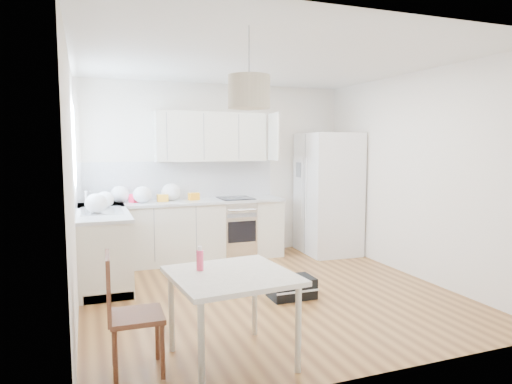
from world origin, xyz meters
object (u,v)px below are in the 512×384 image
refrigerator (329,193)px  dining_chair (137,313)px  gym_bag (291,288)px  dining_table (232,283)px

refrigerator → dining_chair: size_ratio=2.05×
dining_chair → gym_bag: bearing=33.8°
refrigerator → dining_table: size_ratio=1.93×
refrigerator → gym_bag: refrigerator is taller
gym_bag → dining_chair: bearing=-147.6°
dining_table → gym_bag: 1.74m
dining_table → gym_bag: dining_table is taller
refrigerator → gym_bag: size_ratio=3.79×
dining_table → dining_chair: (-0.74, 0.08, -0.18)m
dining_table → gym_bag: (1.11, 1.23, -0.54)m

